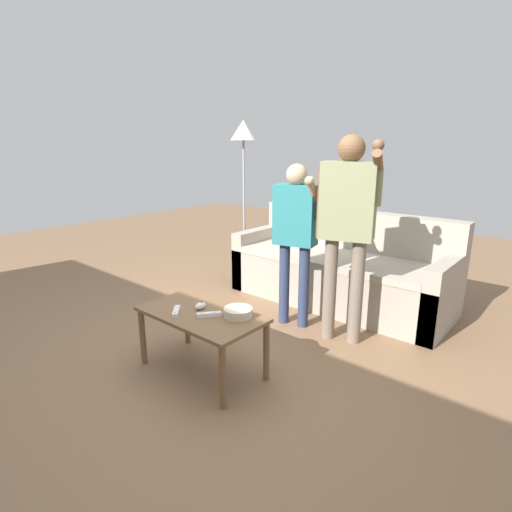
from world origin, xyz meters
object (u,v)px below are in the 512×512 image
couch (340,271)px  game_remote_nunchuk (200,306)px  floor_lamp (244,146)px  game_remote_wand_near (176,311)px  coffee_table (201,321)px  player_center (295,227)px  player_right (347,217)px  snack_bowl (238,312)px  game_remote_wand_far (209,315)px

couch → game_remote_nunchuk: (-0.12, -1.80, 0.15)m
floor_lamp → game_remote_wand_near: 2.51m
coffee_table → player_center: bearing=88.2°
player_right → game_remote_wand_near: (-0.62, -1.19, -0.57)m
couch → game_remote_wand_near: bearing=-95.4°
couch → snack_bowl: couch is taller
coffee_table → game_remote_wand_near: size_ratio=6.24×
player_right → game_remote_nunchuk: bearing=-118.3°
couch → game_remote_wand_near: couch is taller
couch → game_remote_wand_near: size_ratio=15.35×
game_remote_wand_near → game_remote_wand_far: size_ratio=0.95×
couch → coffee_table: (-0.07, -1.84, 0.06)m
game_remote_nunchuk → floor_lamp: floor_lamp is taller
player_right → player_center: bearing=-178.6°
player_right → game_remote_wand_near: 1.46m
game_remote_nunchuk → game_remote_wand_far: (0.14, -0.05, -0.01)m
coffee_table → game_remote_wand_far: 0.12m
snack_bowl → player_center: player_center is taller
player_right → player_center: (-0.47, -0.01, -0.14)m
snack_bowl → game_remote_nunchuk: size_ratio=2.21×
snack_bowl → player_right: size_ratio=0.12×
coffee_table → game_remote_wand_far: size_ratio=5.90×
player_center → game_remote_wand_far: (0.06, -1.07, -0.43)m
coffee_table → player_center: (0.03, 1.06, 0.51)m
coffee_table → game_remote_nunchuk: size_ratio=10.07×
game_remote_wand_far → coffee_table: bearing=172.0°
coffee_table → floor_lamp: floor_lamp is taller
couch → coffee_table: 1.84m
game_remote_nunchuk → game_remote_wand_far: game_remote_nunchuk is taller
game_remote_nunchuk → game_remote_wand_near: bearing=-112.9°
game_remote_nunchuk → player_right: player_right is taller
couch → game_remote_nunchuk: couch is taller
couch → game_remote_wand_near: 1.97m
player_center → game_remote_wand_near: (-0.15, -1.18, -0.43)m
game_remote_nunchuk → snack_bowl: bearing=14.9°
coffee_table → snack_bowl: snack_bowl is taller
coffee_table → floor_lamp: size_ratio=0.48×
snack_bowl → player_center: bearing=102.3°
game_remote_nunchuk → game_remote_wand_far: 0.15m
player_center → game_remote_wand_far: player_center is taller
snack_bowl → floor_lamp: floor_lamp is taller
game_remote_nunchuk → player_center: bearing=85.3°
player_right → player_center: player_right is taller
snack_bowl → game_remote_wand_far: bearing=-138.4°
game_remote_wand_near → game_remote_wand_far: (0.21, 0.11, -0.00)m
couch → coffee_table: couch is taller
player_center → player_right: bearing=1.4°
coffee_table → floor_lamp: bearing=124.3°
game_remote_wand_far → player_right: bearing=69.2°
game_remote_wand_far → floor_lamp: bearing=126.0°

